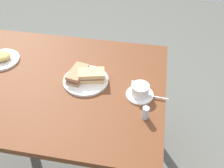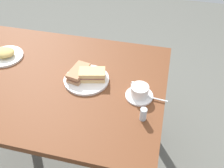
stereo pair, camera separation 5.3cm
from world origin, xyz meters
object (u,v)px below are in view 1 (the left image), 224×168
Objects in this scene: sandwich_plate at (86,80)px; coffee_saucer at (140,95)px; sandwich_front at (92,75)px; coffee_cup at (140,89)px; spoon at (155,97)px; sandwich_back at (78,74)px; dining_table at (55,95)px; salt_shaker at (146,113)px; side_plate at (1,60)px.

sandwich_plate reaches higher than coffee_saucer.
coffee_cup is at bearing -13.06° from sandwich_front.
sandwich_front reaches higher than spoon.
spoon is (0.08, -0.01, -0.03)m from coffee_cup.
dining_table is at bearing -166.21° from sandwich_back.
coffee_saucer is 0.15m from salt_shaker.
coffee_cup is 0.47× the size of side_plate.
coffee_cup is 0.15m from salt_shaker.
coffee_saucer is at bearing -10.23° from sandwich_back.
sandwich_back is 0.35m from coffee_cup.
side_plate is at bearing 162.35° from dining_table.
sandwich_plate is at bearing 169.54° from coffee_saucer.
coffee_saucer is 2.12× the size of salt_shaker.
sandwich_front is 0.72× the size of side_plate.
sandwich_back is at bearing 169.77° from coffee_saucer.
side_plate is at bearing 170.43° from coffee_saucer.
salt_shaker is (0.31, -0.21, -0.01)m from sandwich_front.
sandwich_front is 1.08× the size of coffee_saucer.
spoon is 0.46× the size of side_plate.
dining_table is 5.02× the size of sandwich_plate.
coffee_saucer is at bearing -13.22° from sandwich_front.
spoon is 1.46× the size of salt_shaker.
sandwich_plate is at bearing -9.07° from side_plate.
coffee_cup is (0.35, -0.06, 0.00)m from sandwich_back.
dining_table is at bearing 161.95° from salt_shaker.
salt_shaker is at bearing -17.89° from side_plate.
coffee_saucer is 0.08m from spoon.
salt_shaker is (0.39, -0.21, -0.01)m from sandwich_back.
side_plate is (-0.36, 0.12, 0.12)m from dining_table.
side_plate is (-0.85, 0.14, -0.03)m from coffee_cup.
sandwich_back is 1.10× the size of coffee_saucer.
coffee_saucer is (0.30, -0.06, -0.00)m from sandwich_plate.
coffee_cup is 1.50× the size of salt_shaker.
sandwich_back reaches higher than dining_table.
side_plate is (-0.85, 0.14, 0.00)m from coffee_saucer.
coffee_saucer is at bearing -3.30° from dining_table.
coffee_saucer is 0.04m from coffee_cup.
salt_shaker reaches higher than sandwich_back.
salt_shaker is at bearing -74.56° from coffee_saucer.
dining_table is at bearing -170.89° from sandwich_front.
sandwich_back is at bearing 171.27° from sandwich_plate.
sandwich_plate is 1.61× the size of sandwich_front.
coffee_cup is at bearing -9.51° from side_plate.
dining_table is 8.06× the size of sandwich_front.
dining_table is 0.23m from sandwich_plate.
side_plate is at bearing 170.89° from sandwich_back.
salt_shaker is at bearing -30.35° from sandwich_plate.
salt_shaker reaches higher than side_plate.
side_plate is 0.94m from salt_shaker.
dining_table is at bearing 176.81° from coffee_cup.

